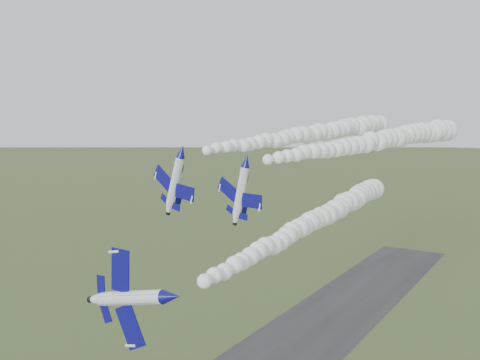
# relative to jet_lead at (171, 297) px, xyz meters

# --- Properties ---
(jet_lead) EXTENTS (4.02, 14.21, 11.54)m
(jet_lead) POSITION_rel_jet_lead_xyz_m (0.00, 0.00, 0.00)
(jet_lead) COLOR white
(smoke_trail_jet_lead) EXTENTS (5.25, 66.56, 4.44)m
(smoke_trail_jet_lead) POSITION_rel_jet_lead_xyz_m (-0.09, 37.36, 2.11)
(smoke_trail_jet_lead) COLOR white
(jet_pair_left) EXTENTS (10.84, 13.48, 4.47)m
(jet_pair_left) POSITION_rel_jet_lead_xyz_m (-21.50, 29.35, 13.71)
(jet_pair_left) COLOR white
(smoke_trail_jet_pair_left) EXTENTS (19.35, 71.91, 5.16)m
(smoke_trail_jet_pair_left) POSITION_rel_jet_lead_xyz_m (-14.79, 68.36, 15.89)
(smoke_trail_jet_pair_left) COLOR white
(jet_pair_right) EXTENTS (10.02, 12.09, 3.63)m
(jet_pair_right) POSITION_rel_jet_lead_xyz_m (-8.05, 28.86, 12.63)
(jet_pair_right) COLOR white
(smoke_trail_jet_pair_right) EXTENTS (20.14, 67.14, 5.16)m
(smoke_trail_jet_pair_right) POSITION_rel_jet_lead_xyz_m (1.28, 64.33, 14.70)
(smoke_trail_jet_pair_right) COLOR white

